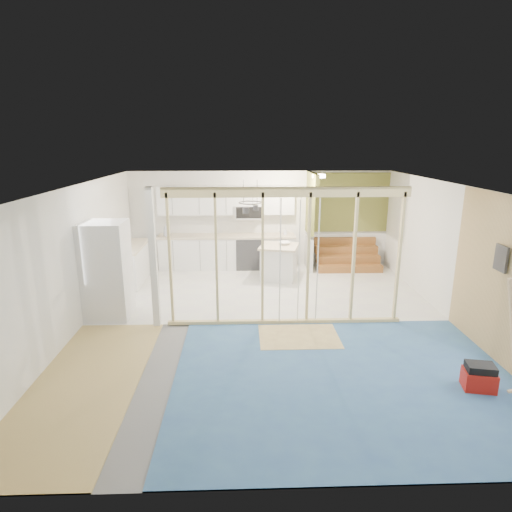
{
  "coord_description": "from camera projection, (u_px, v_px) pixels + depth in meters",
  "views": [
    {
      "loc": [
        -0.49,
        -7.5,
        3.37
      ],
      "look_at": [
        -0.22,
        0.6,
        1.18
      ],
      "focal_mm": 30.0,
      "sensor_mm": 36.0,
      "label": 1
    }
  ],
  "objects": [
    {
      "name": "room",
      "position": [
        269.0,
        258.0,
        7.79
      ],
      "size": [
        7.01,
        8.01,
        2.61
      ],
      "color": "slate",
      "rests_on": "ground"
    },
    {
      "name": "floor_overlays",
      "position": [
        272.0,
        322.0,
        8.19
      ],
      "size": [
        7.0,
        8.0,
        0.03
      ],
      "color": "silver",
      "rests_on": "room"
    },
    {
      "name": "stud_frame",
      "position": [
        257.0,
        243.0,
        7.71
      ],
      "size": [
        4.66,
        0.14,
        2.6
      ],
      "color": "#D5BF82",
      "rests_on": "room"
    },
    {
      "name": "base_cabinets",
      "position": [
        200.0,
        255.0,
        11.2
      ],
      "size": [
        4.45,
        2.24,
        0.93
      ],
      "color": "white",
      "rests_on": "room"
    },
    {
      "name": "upper_cabinets",
      "position": [
        228.0,
        201.0,
        11.31
      ],
      "size": [
        3.6,
        0.41,
        0.85
      ],
      "color": "white",
      "rests_on": "room"
    },
    {
      "name": "green_partition",
      "position": [
        336.0,
        234.0,
        11.48
      ],
      "size": [
        2.25,
        1.51,
        2.6
      ],
      "color": "olive",
      "rests_on": "room"
    },
    {
      "name": "pot_rack",
      "position": [
        250.0,
        205.0,
        9.43
      ],
      "size": [
        0.52,
        0.52,
        0.72
      ],
      "color": "black",
      "rests_on": "room"
    },
    {
      "name": "electrical_panel",
      "position": [
        501.0,
        258.0,
        6.46
      ],
      "size": [
        0.04,
        0.3,
        0.4
      ],
      "primitive_type": "cube",
      "color": "#39393E",
      "rests_on": "room"
    },
    {
      "name": "ceiling_light",
      "position": [
        319.0,
        176.0,
        10.41
      ],
      "size": [
        0.32,
        0.32,
        0.08
      ],
      "primitive_type": "cylinder",
      "color": "#FFEABF",
      "rests_on": "room"
    },
    {
      "name": "fridge",
      "position": [
        107.0,
        271.0,
        8.22
      ],
      "size": [
        0.83,
        0.8,
        1.9
      ],
      "rotation": [
        0.0,
        0.0,
        0.01
      ],
      "color": "silver",
      "rests_on": "room"
    },
    {
      "name": "island",
      "position": [
        279.0,
        263.0,
        10.64
      ],
      "size": [
        1.09,
        1.09,
        0.88
      ],
      "rotation": [
        0.0,
        0.0,
        -0.25
      ],
      "color": "silver",
      "rests_on": "room"
    },
    {
      "name": "bowl",
      "position": [
        284.0,
        243.0,
        10.61
      ],
      "size": [
        0.31,
        0.31,
        0.07
      ],
      "primitive_type": "imported",
      "rotation": [
        0.0,
        0.0,
        0.11
      ],
      "color": "silver",
      "rests_on": "island"
    },
    {
      "name": "soap_bottle_a",
      "position": [
        166.0,
        230.0,
        11.23
      ],
      "size": [
        0.16,
        0.16,
        0.32
      ],
      "primitive_type": "imported",
      "rotation": [
        0.0,
        0.0,
        0.33
      ],
      "color": "#A1A6B3",
      "rests_on": "base_cabinets"
    },
    {
      "name": "soap_bottle_b",
      "position": [
        286.0,
        231.0,
        11.46
      ],
      "size": [
        0.12,
        0.12,
        0.19
      ],
      "primitive_type": "imported",
      "rotation": [
        0.0,
        0.0,
        -0.4
      ],
      "color": "silver",
      "rests_on": "base_cabinets"
    },
    {
      "name": "toolbox",
      "position": [
        479.0,
        378.0,
        5.93
      ],
      "size": [
        0.47,
        0.39,
        0.39
      ],
      "rotation": [
        0.0,
        0.0,
        -0.21
      ],
      "color": "#A6170F",
      "rests_on": "room"
    }
  ]
}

